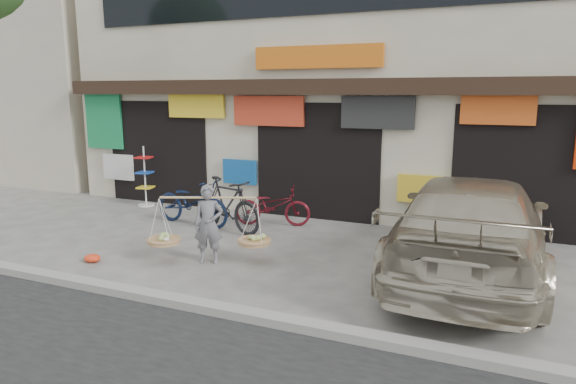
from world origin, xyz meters
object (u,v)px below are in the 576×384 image
at_px(street_vendor, 209,228).
at_px(display_rack, 145,182).
at_px(bike_0, 192,202).
at_px(bike_1, 227,205).
at_px(suv, 471,226).
at_px(bike_2, 273,206).

height_order(street_vendor, display_rack, display_rack).
bearing_deg(bike_0, street_vendor, -132.79).
xyz_separation_m(street_vendor, bike_1, (-0.75, 1.92, -0.04)).
bearing_deg(bike_0, suv, -90.90).
bearing_deg(bike_1, bike_2, -22.08).
bearing_deg(display_rack, suv, -13.99).
relative_size(bike_0, bike_1, 1.03).
relative_size(bike_0, bike_2, 1.17).
bearing_deg(bike_2, street_vendor, 164.47).
xyz_separation_m(bike_0, display_rack, (-2.22, 1.15, 0.11)).
distance_m(street_vendor, bike_0, 2.72).
height_order(bike_1, suv, suv).
relative_size(bike_1, suv, 0.35).
bearing_deg(street_vendor, bike_1, 89.51).
distance_m(suv, display_rack, 8.42).
distance_m(street_vendor, suv, 4.38).
bearing_deg(display_rack, bike_0, -27.44).
height_order(bike_1, bike_2, bike_1).
height_order(bike_0, bike_2, bike_0).
xyz_separation_m(bike_1, bike_2, (0.68, 0.83, -0.14)).
relative_size(bike_0, suv, 0.35).
height_order(bike_0, bike_1, bike_1).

